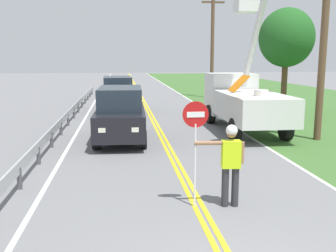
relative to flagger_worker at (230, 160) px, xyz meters
name	(u,v)px	position (x,y,z in m)	size (l,w,h in m)	color
grass_verge_right	(321,107)	(10.92, 16.28, -1.04)	(16.00, 110.00, 0.01)	#3D662D
centerline_yellow_left	(146,109)	(-0.77, 16.28, -1.04)	(0.11, 110.00, 0.01)	yellow
centerline_yellow_right	(149,109)	(-0.59, 16.28, -1.04)	(0.11, 110.00, 0.01)	yellow
edge_line_right	(204,108)	(2.92, 16.28, -1.04)	(0.12, 110.00, 0.01)	silver
edge_line_left	(90,110)	(-4.28, 16.28, -1.04)	(0.12, 110.00, 0.01)	silver
flagger_worker	(230,160)	(0.00, 0.00, 0.00)	(1.08, 0.27, 1.83)	#2D2D33
stop_sign_paddle	(195,130)	(-0.77, 0.07, 0.66)	(0.56, 0.04, 2.33)	silver
utility_bucket_truck	(242,98)	(3.09, 8.98, 0.38)	(2.70, 6.82, 5.95)	silver
oncoming_suv_nearest	(121,114)	(-2.36, 7.17, 0.01)	(2.04, 4.66, 2.10)	black
oncoming_suv_second	(118,94)	(-2.52, 15.57, 0.01)	(2.02, 4.65, 2.10)	black
utility_pole_near	(325,23)	(5.41, 6.39, 3.46)	(1.80, 0.28, 8.65)	brown
utility_pole_mid	(212,45)	(4.96, 22.81, 3.18)	(1.80, 0.28, 8.08)	brown
guardrail_left_shoulder	(71,112)	(-4.88, 12.00, -0.53)	(0.10, 32.00, 0.71)	#9EA0A3
roadside_tree_verge	(286,38)	(6.72, 12.80, 3.22)	(3.00, 3.00, 5.90)	brown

